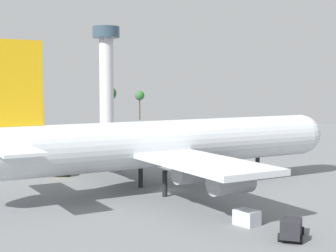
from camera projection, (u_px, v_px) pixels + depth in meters
ground_plane at (168, 190)px, 74.91m from camera, size 234.41×234.41×0.00m
cargo_airplane at (168, 144)px, 74.35m from camera, size 58.60×46.42×20.84m
fuel_truck at (63, 169)px, 87.13m from camera, size 4.35×5.49×2.11m
maintenance_van at (188, 152)px, 107.37m from camera, size 4.72×4.30×2.29m
baggage_tug at (291, 228)px, 51.10m from camera, size 4.88×4.70×2.23m
cargo_container_aft at (247, 218)px, 56.07m from camera, size 2.37×2.86×1.68m
safety_cone_nose at (290, 170)px, 90.26m from camera, size 0.49×0.49×0.70m
control_tower at (106, 66)px, 196.89m from camera, size 10.31×10.31×37.46m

